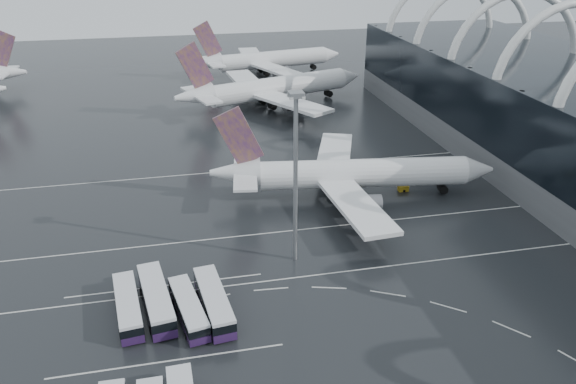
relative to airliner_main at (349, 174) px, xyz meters
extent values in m
plane|color=black|center=(-10.97, -22.96, -4.61)|extent=(420.00, 420.00, 0.00)
torus|color=silver|center=(47.03, 5.04, 13.39)|extent=(33.80, 1.80, 33.80)
torus|color=silver|center=(47.03, 24.04, 13.39)|extent=(33.80, 1.80, 33.80)
torus|color=silver|center=(47.03, 43.04, 13.39)|extent=(33.80, 1.80, 33.80)
torus|color=silver|center=(47.03, 62.04, 13.39)|extent=(33.80, 1.80, 33.80)
cube|color=beige|center=(-10.97, -24.96, -4.60)|extent=(120.00, 0.25, 0.01)
cube|color=beige|center=(-10.97, -10.96, -4.60)|extent=(120.00, 0.25, 0.01)
cube|color=beige|center=(-10.97, 17.04, -4.60)|extent=(120.00, 0.25, 0.01)
cube|color=beige|center=(-34.97, -38.96, -4.60)|extent=(28.00, 0.25, 0.01)
cube|color=beige|center=(-34.97, -22.96, -4.60)|extent=(28.00, 0.25, 0.01)
cylinder|color=white|center=(2.74, -0.38, 0.17)|extent=(39.48, 10.80, 5.43)
cone|color=white|center=(24.89, -3.48, 0.17)|extent=(6.32, 6.16, 5.43)
cone|color=white|center=(-21.26, 2.97, 1.10)|extent=(10.03, 6.68, 5.43)
cube|color=#3E1B71|center=(-20.33, 2.84, 8.03)|extent=(9.01, 1.81, 11.51)
cube|color=white|center=(-19.40, 2.71, 1.10)|extent=(6.51, 17.28, 0.47)
cube|color=white|center=(-2.59, -11.46, -0.39)|extent=(8.19, 23.81, 0.75)
cube|color=white|center=(0.66, 11.73, -0.39)|extent=(14.15, 24.24, 0.75)
cylinder|color=slate|center=(0.65, -8.60, -2.08)|extent=(5.54, 3.87, 3.18)
cylinder|color=slate|center=(2.98, 8.09, -2.08)|extent=(5.54, 3.87, 3.18)
cube|color=black|center=(-0.97, 0.14, -3.58)|extent=(11.96, 7.49, 2.06)
cylinder|color=white|center=(-0.61, 62.84, 0.73)|extent=(42.03, 18.55, 6.07)
cone|color=white|center=(22.47, 70.17, 0.73)|extent=(7.82, 7.68, 6.07)
cone|color=white|center=(-25.69, 54.87, 1.77)|extent=(11.80, 8.95, 6.07)
cube|color=#3E1B71|center=(-24.69, 55.18, 9.51)|extent=(9.79, 3.65, 12.86)
cube|color=white|center=(-23.70, 55.50, 1.77)|extent=(10.19, 19.37, 0.52)
cube|color=white|center=(-0.64, 49.11, 0.10)|extent=(19.29, 26.35, 0.84)
cube|color=white|center=(-8.56, 74.03, 0.10)|extent=(9.85, 26.74, 0.84)
cylinder|color=slate|center=(1.24, 53.55, -1.78)|extent=(6.56, 5.13, 3.56)
cylinder|color=slate|center=(-4.46, 71.49, -1.78)|extent=(6.56, 5.13, 3.56)
cube|color=black|center=(-4.60, 61.57, -3.46)|extent=(13.99, 10.18, 2.30)
cylinder|color=white|center=(5.01, 101.14, 0.46)|extent=(39.02, 12.71, 5.76)
cone|color=white|center=(26.93, 105.21, 0.46)|extent=(6.91, 6.75, 5.76)
cone|color=white|center=(-18.86, 96.71, 1.45)|extent=(10.82, 7.48, 5.76)
cube|color=#3E1B71|center=(-17.88, 96.89, 8.80)|extent=(9.52, 2.33, 12.21)
cube|color=white|center=(-16.90, 97.07, 1.45)|extent=(7.66, 18.39, 0.50)
cube|color=white|center=(3.37, 88.21, -0.14)|extent=(15.93, 25.60, 0.79)
cube|color=white|center=(-1.16, 112.62, -0.14)|extent=(7.60, 25.00, 0.79)
cylinder|color=slate|center=(5.67, 92.17, -1.93)|extent=(5.99, 4.32, 3.38)
cylinder|color=slate|center=(2.40, 109.75, -1.93)|extent=(5.99, 4.32, 3.38)
cube|color=black|center=(1.10, 100.41, -3.51)|extent=(12.88, 8.42, 2.19)
cone|color=white|center=(-79.89, 96.01, 1.30)|extent=(10.11, 6.40, 5.61)
cube|color=#3E1B71|center=(-80.85, 96.09, 8.46)|extent=(9.34, 1.36, 11.90)
cube|color=white|center=(-81.82, 96.17, 1.30)|extent=(5.79, 17.73, 0.48)
cube|color=#2A1440|center=(-39.82, -29.24, -3.73)|extent=(4.41, 12.95, 1.07)
cube|color=black|center=(-39.82, -29.24, -2.56)|extent=(4.44, 12.70, 1.27)
cube|color=silver|center=(-39.82, -29.24, -1.70)|extent=(4.41, 12.95, 0.44)
cylinder|color=black|center=(-37.96, -33.10, -4.12)|extent=(0.46, 1.01, 0.98)
cylinder|color=black|center=(-40.66, -33.44, -4.12)|extent=(0.46, 1.01, 0.98)
cylinder|color=black|center=(-38.99, -25.04, -4.12)|extent=(0.46, 1.01, 0.98)
cylinder|color=black|center=(-41.69, -25.39, -4.12)|extent=(0.46, 1.01, 0.98)
cube|color=#2A1440|center=(-36.13, -28.67, -3.64)|extent=(5.13, 14.25, 1.18)
cube|color=black|center=(-36.13, -28.67, -2.35)|extent=(5.15, 13.98, 1.39)
cube|color=silver|center=(-36.13, -28.67, -1.42)|extent=(5.13, 14.25, 0.48)
cylinder|color=black|center=(-33.99, -32.86, -4.07)|extent=(0.53, 1.12, 1.07)
cylinder|color=black|center=(-36.95, -33.30, -4.07)|extent=(0.53, 1.12, 1.07)
cylinder|color=black|center=(-35.31, -24.03, -4.07)|extent=(0.53, 1.12, 1.07)
cylinder|color=black|center=(-38.26, -24.48, -4.07)|extent=(0.53, 1.12, 1.07)
cube|color=#2A1440|center=(-32.01, -31.32, -3.76)|extent=(4.88, 12.47, 1.03)
cube|color=black|center=(-32.01, -31.32, -2.64)|extent=(4.89, 12.24, 1.22)
cube|color=silver|center=(-32.01, -31.32, -1.82)|extent=(4.88, 12.47, 0.42)
cylinder|color=black|center=(-30.03, -34.92, -4.14)|extent=(0.49, 0.98, 0.94)
cylinder|color=black|center=(-32.59, -35.39, -4.14)|extent=(0.49, 0.98, 0.94)
cylinder|color=black|center=(-31.44, -27.25, -4.14)|extent=(0.49, 0.98, 0.94)
cylinder|color=black|center=(-34.00, -27.72, -4.14)|extent=(0.49, 0.98, 0.94)
cube|color=#2A1440|center=(-28.62, -30.79, -3.68)|extent=(4.50, 13.70, 1.14)
cube|color=black|center=(-28.62, -30.79, -2.43)|extent=(4.53, 13.44, 1.34)
cube|color=silver|center=(-28.62, -30.79, -1.53)|extent=(4.50, 13.70, 0.47)
cylinder|color=black|center=(-26.70, -34.91, -4.09)|extent=(0.48, 1.07, 1.03)
cylinder|color=black|center=(-29.56, -35.23, -4.09)|extent=(0.48, 1.07, 1.03)
cylinder|color=black|center=(-27.67, -26.36, -4.09)|extent=(0.48, 1.07, 1.03)
cylinder|color=black|center=(-30.53, -26.68, -4.09)|extent=(0.48, 1.07, 1.03)
cylinder|color=gray|center=(-15.02, -19.93, 8.43)|extent=(0.65, 0.65, 26.07)
cube|color=gray|center=(-15.02, -19.93, 21.74)|extent=(2.05, 2.05, 0.74)
cube|color=silver|center=(-15.02, -19.93, 21.46)|extent=(1.86, 1.86, 0.37)
cube|color=#B59118|center=(11.38, 0.02, -4.07)|extent=(1.98, 1.17, 1.08)
cube|color=slate|center=(9.73, 6.18, -4.05)|extent=(2.05, 1.21, 1.12)
cube|color=#B59118|center=(-0.47, -7.95, -4.04)|extent=(2.09, 1.24, 1.14)
cube|color=#B59118|center=(7.67, 11.17, -4.01)|extent=(2.19, 1.29, 1.19)
camera|label=1|loc=(-31.95, -92.79, 42.42)|focal=35.00mm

